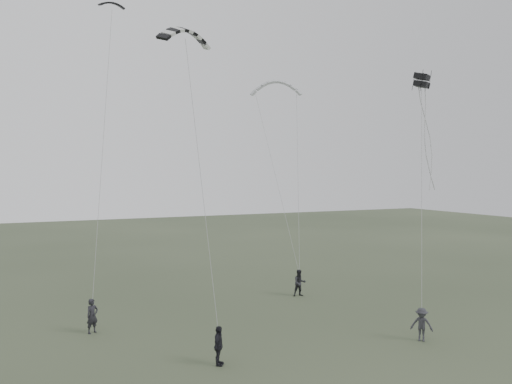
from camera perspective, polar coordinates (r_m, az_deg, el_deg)
name	(u,v)px	position (r m, az deg, el deg)	size (l,w,h in m)	color
ground	(291,350)	(23.74, 4.03, -17.60)	(140.00, 140.00, 0.00)	#35402C
flyer_left	(92,316)	(27.04, -18.20, -13.31)	(0.63, 0.41, 1.73)	black
flyer_right	(300,283)	(33.22, 5.01, -10.31)	(0.84, 0.65, 1.73)	black
flyer_center	(219,346)	(21.81, -4.30, -17.12)	(0.97, 0.40, 1.65)	black
flyer_far	(422,324)	(25.89, 18.40, -14.16)	(1.03, 0.59, 1.60)	#2D2D32
kite_dark_small	(112,3)	(33.69, -16.14, 20.04)	(1.55, 0.46, 0.51)	black
kite_pale_large	(276,82)	(39.74, 2.31, 12.50)	(3.98, 0.90, 1.63)	#AEB1B3
kite_striped	(185,30)	(25.51, -8.09, 17.85)	(2.78, 0.69, 1.11)	black
kite_box	(422,81)	(31.25, 18.42, 11.99)	(0.74, 0.74, 0.76)	black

